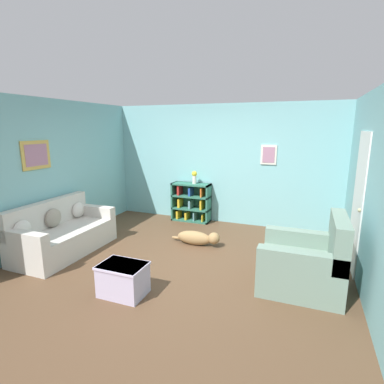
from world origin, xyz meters
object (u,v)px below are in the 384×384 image
object	(u,v)px
vase	(194,177)
bookshelf	(191,202)
coffee_table	(123,278)
couch	(62,234)
recliner_chair	(306,263)
dog	(198,238)

from	to	relation	value
vase	bookshelf	bearing A→B (deg)	166.58
bookshelf	vase	world-z (taller)	vase
bookshelf	coffee_table	distance (m)	3.26
couch	coffee_table	size ratio (longest dim) A/B	2.94
couch	coffee_table	xyz separation A→B (m)	(1.75, -0.78, -0.09)
bookshelf	recliner_chair	bearing A→B (deg)	-41.62
bookshelf	couch	bearing A→B (deg)	-120.02
coffee_table	dog	world-z (taller)	coffee_table
couch	dog	world-z (taller)	couch
bookshelf	vase	bearing A→B (deg)	-13.42
dog	couch	bearing A→B (deg)	-151.69
couch	vase	world-z (taller)	vase
vase	dog	bearing A→B (deg)	-66.75
coffee_table	vase	bearing A→B (deg)	94.36
recliner_chair	couch	bearing A→B (deg)	-176.54
coffee_table	vase	xyz separation A→B (m)	(-0.24, 3.21, 0.81)
couch	vase	size ratio (longest dim) A/B	6.05
recliner_chair	coffee_table	world-z (taller)	recliner_chair
vase	recliner_chair	bearing A→B (deg)	-42.35
couch	dog	size ratio (longest dim) A/B	1.81
couch	bookshelf	size ratio (longest dim) A/B	1.98
couch	coffee_table	distance (m)	1.92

